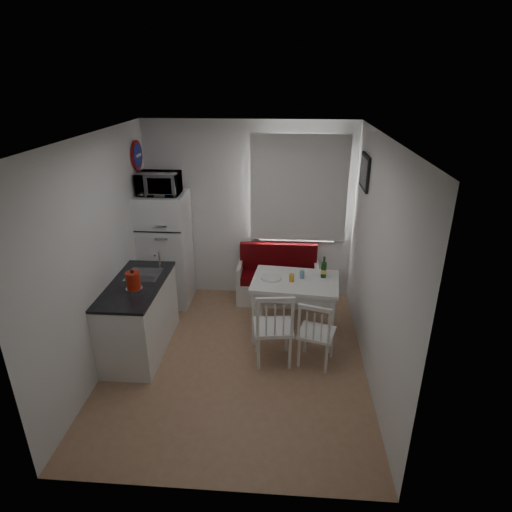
{
  "coord_description": "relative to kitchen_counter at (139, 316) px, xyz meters",
  "views": [
    {
      "loc": [
        0.54,
        -4.19,
        3.16
      ],
      "look_at": [
        0.19,
        0.5,
        1.15
      ],
      "focal_mm": 30.0,
      "sensor_mm": 36.0,
      "label": 1
    }
  ],
  "objects": [
    {
      "name": "floor",
      "position": [
        1.2,
        -0.16,
        -0.46
      ],
      "size": [
        3.0,
        3.5,
        0.02
      ],
      "primitive_type": "cube",
      "color": "#A17456",
      "rests_on": "ground"
    },
    {
      "name": "ceiling",
      "position": [
        1.2,
        -0.16,
        2.14
      ],
      "size": [
        3.0,
        3.5,
        0.02
      ],
      "primitive_type": "cube",
      "color": "white",
      "rests_on": "wall_back"
    },
    {
      "name": "wall_back",
      "position": [
        1.2,
        1.59,
        0.84
      ],
      "size": [
        3.0,
        0.02,
        2.6
      ],
      "primitive_type": "cube",
      "color": "white",
      "rests_on": "floor"
    },
    {
      "name": "wall_front",
      "position": [
        1.2,
        -1.91,
        0.84
      ],
      "size": [
        3.0,
        0.02,
        2.6
      ],
      "primitive_type": "cube",
      "color": "white",
      "rests_on": "floor"
    },
    {
      "name": "wall_left",
      "position": [
        -0.3,
        -0.16,
        0.84
      ],
      "size": [
        0.02,
        3.5,
        2.6
      ],
      "primitive_type": "cube",
      "color": "white",
      "rests_on": "floor"
    },
    {
      "name": "wall_right",
      "position": [
        2.7,
        -0.16,
        0.84
      ],
      "size": [
        0.02,
        3.5,
        2.6
      ],
      "primitive_type": "cube",
      "color": "white",
      "rests_on": "floor"
    },
    {
      "name": "window",
      "position": [
        1.9,
        1.56,
        1.17
      ],
      "size": [
        1.22,
        0.06,
        1.47
      ],
      "primitive_type": "cube",
      "color": "white",
      "rests_on": "wall_back"
    },
    {
      "name": "curtain",
      "position": [
        1.9,
        1.49,
        1.22
      ],
      "size": [
        1.35,
        0.02,
        1.5
      ],
      "primitive_type": "cube",
      "color": "white",
      "rests_on": "wall_back"
    },
    {
      "name": "kitchen_counter",
      "position": [
        0.0,
        0.0,
        0.0
      ],
      "size": [
        0.62,
        1.32,
        1.16
      ],
      "color": "white",
      "rests_on": "floor"
    },
    {
      "name": "wall_sign",
      "position": [
        -0.27,
        1.29,
        1.69
      ],
      "size": [
        0.03,
        0.4,
        0.4
      ],
      "primitive_type": "cylinder",
      "rotation": [
        0.0,
        1.57,
        0.0
      ],
      "color": "#182395",
      "rests_on": "wall_left"
    },
    {
      "name": "picture_frame",
      "position": [
        2.67,
        0.94,
        1.59
      ],
      "size": [
        0.04,
        0.52,
        0.42
      ],
      "primitive_type": "cube",
      "color": "black",
      "rests_on": "wall_right"
    },
    {
      "name": "bench",
      "position": [
        1.64,
        1.35,
        -0.17
      ],
      "size": [
        1.19,
        0.46,
        0.85
      ],
      "color": "white",
      "rests_on": "floor"
    },
    {
      "name": "dining_table",
      "position": [
        1.87,
        0.44,
        0.25
      ],
      "size": [
        1.13,
        0.84,
        0.8
      ],
      "rotation": [
        0.0,
        0.0,
        -0.1
      ],
      "color": "white",
      "rests_on": "floor"
    },
    {
      "name": "chair_left",
      "position": [
        1.62,
        -0.22,
        0.13
      ],
      "size": [
        0.49,
        0.48,
        0.51
      ],
      "rotation": [
        0.0,
        0.0,
        0.12
      ],
      "color": "white",
      "rests_on": "floor"
    },
    {
      "name": "chair_right",
      "position": [
        2.12,
        -0.21,
        0.06
      ],
      "size": [
        0.48,
        0.47,
        0.45
      ],
      "rotation": [
        0.0,
        0.0,
        -0.28
      ],
      "color": "white",
      "rests_on": "floor"
    },
    {
      "name": "fridge",
      "position": [
        0.02,
        1.24,
        0.37
      ],
      "size": [
        0.66,
        0.66,
        1.65
      ],
      "primitive_type": "cube",
      "color": "white",
      "rests_on": "floor"
    },
    {
      "name": "microwave",
      "position": [
        0.02,
        1.19,
        1.34
      ],
      "size": [
        0.55,
        0.37,
        0.3
      ],
      "primitive_type": "imported",
      "color": "white",
      "rests_on": "fridge"
    },
    {
      "name": "kettle",
      "position": [
        0.05,
        -0.18,
        0.57
      ],
      "size": [
        0.19,
        0.19,
        0.25
      ],
      "primitive_type": "cylinder",
      "color": "#B1200E",
      "rests_on": "kitchen_counter"
    },
    {
      "name": "wine_bottle",
      "position": [
        2.22,
        0.54,
        0.48
      ],
      "size": [
        0.07,
        0.07,
        0.28
      ],
      "primitive_type": null,
      "color": "#144018",
      "rests_on": "dining_table"
    },
    {
      "name": "drinking_glass_orange",
      "position": [
        1.82,
        0.39,
        0.39
      ],
      "size": [
        0.06,
        0.06,
        0.1
      ],
      "primitive_type": "cylinder",
      "color": "gold",
      "rests_on": "dining_table"
    },
    {
      "name": "drinking_glass_blue",
      "position": [
        1.95,
        0.49,
        0.39
      ],
      "size": [
        0.06,
        0.06,
        0.1
      ],
      "primitive_type": "cylinder",
      "color": "#6DA1BA",
      "rests_on": "dining_table"
    },
    {
      "name": "plate",
      "position": [
        1.57,
        0.46,
        0.35
      ],
      "size": [
        0.26,
        0.26,
        0.02
      ],
      "primitive_type": "cylinder",
      "color": "white",
      "rests_on": "dining_table"
    }
  ]
}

